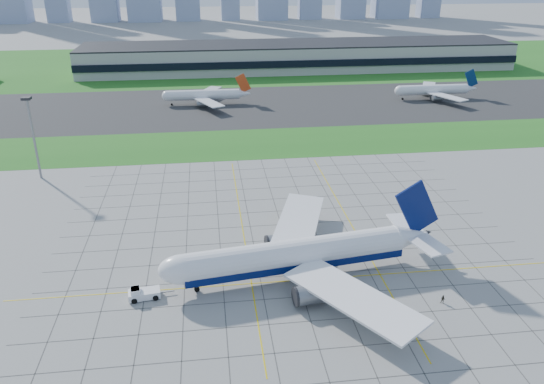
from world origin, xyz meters
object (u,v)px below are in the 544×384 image
Objects in this scene: crew_far at (443,299)px; pushback_tug at (143,293)px; light_mast at (32,128)px; airliner at (297,255)px; distant_jet_1 at (205,95)px; distant_jet_2 at (434,90)px; crew_near at (195,287)px.

pushback_tug is at bearing -160.73° from crew_far.
light_mast is at bearing 169.14° from crew_far.
airliner reaches higher than distant_jet_1.
airliner is at bearing -122.18° from distant_jet_2.
light_mast reaches higher than pushback_tug.
airliner reaches higher than pushback_tug.
light_mast is 0.41× the size of airliner.
crew_near is 0.04× the size of distant_jet_2.
airliner is 151.58m from distant_jet_1.
airliner is at bearing -1.06° from pushback_tug.
light_mast is at bearing 76.04° from crew_near.
crew_far is (48.87, -10.89, 0.11)m from crew_near.
distant_jet_2 reaches higher than pushback_tug.
pushback_tug is 0.22× the size of distant_jet_1.
airliner reaches higher than crew_far.
pushback_tug is at bearing -95.23° from distant_jet_1.
airliner is 32.67m from pushback_tug.
distant_jet_1 is at bearing 58.60° from light_mast.
crew_far is 0.04× the size of distant_jet_1.
pushback_tug is at bearing -129.52° from distant_jet_2.
distant_jet_2 is (114.37, 149.75, 3.69)m from crew_near.
airliner is 1.46× the size of distant_jet_1.
light_mast is 96.39m from airliner.
distant_jet_1 reaches higher than pushback_tug.
light_mast is at bearing 128.77° from airliner.
distant_jet_1 is (14.14, 154.48, 3.35)m from pushback_tug.
pushback_tug reaches higher than crew_far.
airliner is (69.92, -65.46, -10.84)m from light_mast.
distant_jet_2 is (124.86, 151.34, 3.35)m from pushback_tug.
crew_near is at bearing 0.51° from pushback_tug.
distant_jet_1 is 1.00× the size of distant_jet_2.
crew_near is 188.46m from distant_jet_2.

